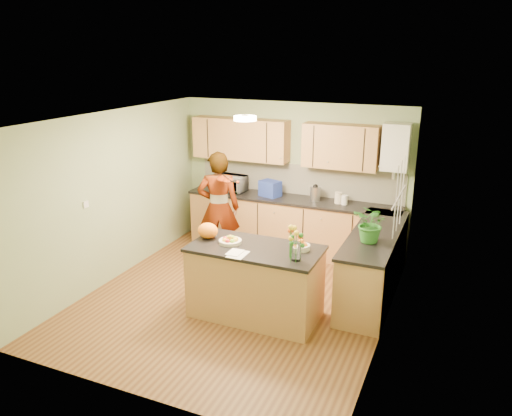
% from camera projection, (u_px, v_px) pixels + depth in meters
% --- Properties ---
extents(floor, '(4.50, 4.50, 0.00)m').
position_uv_depth(floor, '(237.00, 298.00, 6.96)').
color(floor, '#553218').
rests_on(floor, ground).
extents(ceiling, '(4.00, 4.50, 0.02)m').
position_uv_depth(ceiling, '(235.00, 118.00, 6.20)').
color(ceiling, silver).
rests_on(ceiling, wall_back).
extents(wall_back, '(4.00, 0.02, 2.50)m').
position_uv_depth(wall_back, '(293.00, 176.00, 8.55)').
color(wall_back, gray).
rests_on(wall_back, floor).
extents(wall_front, '(4.00, 0.02, 2.50)m').
position_uv_depth(wall_front, '(132.00, 283.00, 4.61)').
color(wall_front, gray).
rests_on(wall_front, floor).
extents(wall_left, '(0.02, 4.50, 2.50)m').
position_uv_depth(wall_left, '(114.00, 197.00, 7.33)').
color(wall_left, gray).
rests_on(wall_left, floor).
extents(wall_right, '(0.02, 4.50, 2.50)m').
position_uv_depth(wall_right, '(391.00, 234.00, 5.82)').
color(wall_right, gray).
rests_on(wall_right, floor).
extents(back_counter, '(3.64, 0.62, 0.94)m').
position_uv_depth(back_counter, '(291.00, 225.00, 8.48)').
color(back_counter, '#AA7044').
rests_on(back_counter, floor).
extents(right_counter, '(0.62, 2.24, 0.94)m').
position_uv_depth(right_counter, '(374.00, 264.00, 6.92)').
color(right_counter, '#AA7044').
rests_on(right_counter, floor).
extents(splashback, '(3.60, 0.02, 0.52)m').
position_uv_depth(splashback, '(298.00, 179.00, 8.51)').
color(splashback, white).
rests_on(splashback, back_counter).
extents(upper_cabinets, '(3.20, 0.34, 0.70)m').
position_uv_depth(upper_cabinets, '(280.00, 142.00, 8.28)').
color(upper_cabinets, '#AA7044').
rests_on(upper_cabinets, wall_back).
extents(boiler, '(0.40, 0.30, 0.86)m').
position_uv_depth(boiler, '(396.00, 147.00, 7.57)').
color(boiler, white).
rests_on(boiler, wall_back).
extents(window_right, '(0.01, 1.30, 1.05)m').
position_uv_depth(window_right, '(400.00, 197.00, 6.26)').
color(window_right, white).
rests_on(window_right, wall_right).
extents(light_switch, '(0.02, 0.09, 0.09)m').
position_uv_depth(light_switch, '(86.00, 204.00, 6.79)').
color(light_switch, white).
rests_on(light_switch, wall_left).
extents(ceiling_lamp, '(0.30, 0.30, 0.07)m').
position_uv_depth(ceiling_lamp, '(245.00, 118.00, 6.48)').
color(ceiling_lamp, '#FFEABF').
rests_on(ceiling_lamp, ceiling).
extents(peninsula_island, '(1.66, 0.85, 0.95)m').
position_uv_depth(peninsula_island, '(255.00, 282.00, 6.38)').
color(peninsula_island, '#AA7044').
rests_on(peninsula_island, floor).
extents(fruit_dish, '(0.29, 0.29, 0.10)m').
position_uv_depth(fruit_dish, '(230.00, 240.00, 6.36)').
color(fruit_dish, beige).
rests_on(fruit_dish, peninsula_island).
extents(orange_bowl, '(0.22, 0.22, 0.13)m').
position_uv_depth(orange_bowl, '(301.00, 245.00, 6.15)').
color(orange_bowl, beige).
rests_on(orange_bowl, peninsula_island).
extents(flower_vase, '(0.26, 0.26, 0.48)m').
position_uv_depth(flower_vase, '(297.00, 235.00, 5.76)').
color(flower_vase, silver).
rests_on(flower_vase, peninsula_island).
extents(orange_bag, '(0.30, 0.27, 0.21)m').
position_uv_depth(orange_bag, '(208.00, 231.00, 6.52)').
color(orange_bag, orange).
rests_on(orange_bag, peninsula_island).
extents(papers, '(0.20, 0.28, 0.01)m').
position_uv_depth(papers, '(238.00, 254.00, 6.01)').
color(papers, white).
rests_on(papers, peninsula_island).
extents(violinist, '(0.78, 0.66, 1.83)m').
position_uv_depth(violinist, '(219.00, 208.00, 7.92)').
color(violinist, tan).
rests_on(violinist, floor).
extents(violin, '(0.66, 0.57, 0.16)m').
position_uv_depth(violin, '(223.00, 179.00, 7.48)').
color(violin, '#540F05').
rests_on(violin, violinist).
extents(microwave, '(0.53, 0.38, 0.28)m').
position_uv_depth(microwave, '(231.00, 183.00, 8.74)').
color(microwave, white).
rests_on(microwave, back_counter).
extents(blue_box, '(0.39, 0.34, 0.26)m').
position_uv_depth(blue_box, '(270.00, 188.00, 8.43)').
color(blue_box, '#213598').
rests_on(blue_box, back_counter).
extents(kettle, '(0.17, 0.17, 0.31)m').
position_uv_depth(kettle, '(315.00, 193.00, 8.19)').
color(kettle, '#B7B8BC').
rests_on(kettle, back_counter).
extents(jar_cream, '(0.16, 0.16, 0.19)m').
position_uv_depth(jar_cream, '(338.00, 198.00, 8.04)').
color(jar_cream, beige).
rests_on(jar_cream, back_counter).
extents(jar_white, '(0.11, 0.11, 0.15)m').
position_uv_depth(jar_white, '(344.00, 200.00, 7.98)').
color(jar_white, white).
rests_on(jar_white, back_counter).
extents(potted_plant, '(0.57, 0.54, 0.51)m').
position_uv_depth(potted_plant, '(372.00, 224.00, 6.36)').
color(potted_plant, '#2C7527').
rests_on(potted_plant, right_counter).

